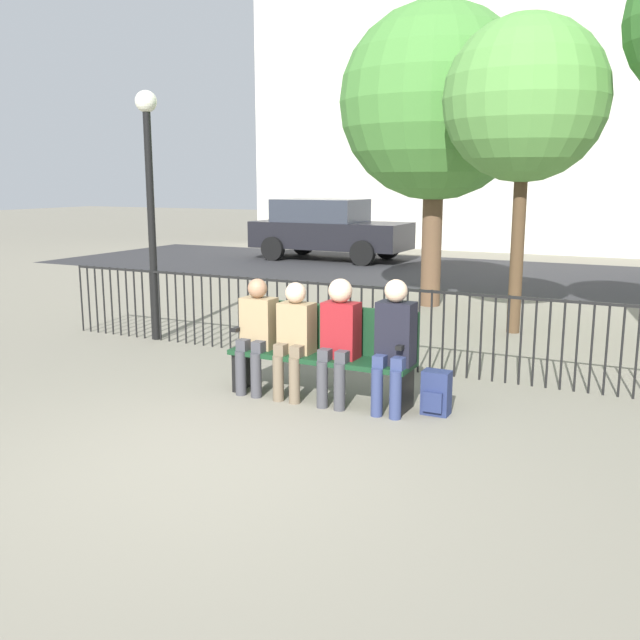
{
  "coord_description": "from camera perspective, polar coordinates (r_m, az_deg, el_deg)",
  "views": [
    {
      "loc": [
        3.02,
        -4.29,
        2.14
      ],
      "look_at": [
        0.0,
        1.77,
        0.8
      ],
      "focal_mm": 40.0,
      "sensor_mm": 36.0,
      "label": 1
    }
  ],
  "objects": [
    {
      "name": "ground_plane",
      "position": [
        5.66,
        -8.17,
        -11.12
      ],
      "size": [
        80.0,
        80.0,
        0.0
      ],
      "primitive_type": "plane",
      "color": "gray"
    },
    {
      "name": "park_bench",
      "position": [
        7.04,
        0.29,
        -2.3
      ],
      "size": [
        1.88,
        0.45,
        0.92
      ],
      "color": "#14381E",
      "rests_on": "ground"
    },
    {
      "name": "seated_person_0",
      "position": [
        7.22,
        -5.1,
        -0.76
      ],
      "size": [
        0.34,
        0.39,
        1.17
      ],
      "color": "#3D3D42",
      "rests_on": "ground"
    },
    {
      "name": "seated_person_1",
      "position": [
        7.0,
        -2.07,
        -1.11
      ],
      "size": [
        0.34,
        0.39,
        1.15
      ],
      "color": "brown",
      "rests_on": "ground"
    },
    {
      "name": "seated_person_2",
      "position": [
        6.79,
        1.52,
        -1.12
      ],
      "size": [
        0.34,
        0.39,
        1.22
      ],
      "color": "#3D3D42",
      "rests_on": "ground"
    },
    {
      "name": "seated_person_3",
      "position": [
        6.58,
        5.94,
        -1.53
      ],
      "size": [
        0.34,
        0.39,
        1.25
      ],
      "color": "navy",
      "rests_on": "ground"
    },
    {
      "name": "backpack",
      "position": [
        6.69,
        9.27,
        -5.8
      ],
      "size": [
        0.25,
        0.21,
        0.41
      ],
      "color": "navy",
      "rests_on": "ground"
    },
    {
      "name": "fence_railing",
      "position": [
        8.2,
        4.24,
        0.05
      ],
      "size": [
        9.01,
        0.03,
        0.95
      ],
      "color": "black",
      "rests_on": "ground"
    },
    {
      "name": "tree_0",
      "position": [
        10.34,
        16.1,
        16.53
      ],
      "size": [
        2.2,
        2.2,
        4.29
      ],
      "color": "#4C3823",
      "rests_on": "ground"
    },
    {
      "name": "tree_2",
      "position": [
        12.34,
        9.25,
        16.71
      ],
      "size": [
        3.17,
        3.17,
        4.96
      ],
      "color": "brown",
      "rests_on": "ground"
    },
    {
      "name": "lamp_post",
      "position": [
        9.73,
        -13.49,
        11.18
      ],
      "size": [
        0.28,
        0.28,
        3.26
      ],
      "color": "black",
      "rests_on": "ground"
    },
    {
      "name": "street_surface",
      "position": [
        16.7,
        15.85,
        3.42
      ],
      "size": [
        24.0,
        6.0,
        0.01
      ],
      "color": "#2B2B2D",
      "rests_on": "ground"
    },
    {
      "name": "parked_car_0",
      "position": [
        19.33,
        0.63,
        7.34
      ],
      "size": [
        4.2,
        1.94,
        1.62
      ],
      "color": "black",
      "rests_on": "ground"
    }
  ]
}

